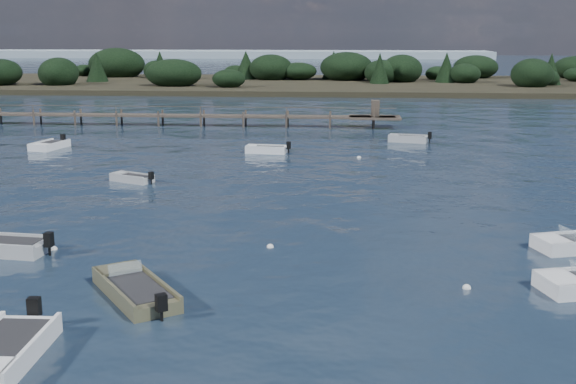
# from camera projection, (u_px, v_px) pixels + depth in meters

# --- Properties ---
(ground) EXTENTS (400.00, 400.00, 0.00)m
(ground) POSITION_uv_depth(u_px,v_px,m) (336.00, 113.00, 83.03)
(ground) COLOR #152131
(ground) RESTS_ON ground
(tender_far_grey_b) EXTENTS (3.70, 2.03, 1.24)m
(tender_far_grey_b) POSITION_uv_depth(u_px,v_px,m) (408.00, 140.00, 61.79)
(tender_far_grey_b) COLOR #A4A9AB
(tender_far_grey_b) RESTS_ON ground
(tender_far_white) EXTENTS (3.55, 1.56, 1.20)m
(tender_far_white) POSITION_uv_depth(u_px,v_px,m) (266.00, 151.00, 56.31)
(tender_far_white) COLOR white
(tender_far_white) RESTS_ON ground
(dinghy_near_olive) EXTENTS (4.18, 4.89, 1.25)m
(dinghy_near_olive) POSITION_uv_depth(u_px,v_px,m) (135.00, 292.00, 25.96)
(dinghy_near_olive) COLOR #6B6747
(dinghy_near_olive) RESTS_ON ground
(tender_far_grey) EXTENTS (3.11, 2.22, 1.01)m
(tender_far_grey) POSITION_uv_depth(u_px,v_px,m) (132.00, 179.00, 45.68)
(tender_far_grey) COLOR #A4A9AB
(tender_far_grey) RESTS_ON ground
(dinghy_extra_b) EXTENTS (2.08, 4.66, 1.31)m
(dinghy_extra_b) POSITION_uv_depth(u_px,v_px,m) (4.00, 355.00, 20.94)
(dinghy_extra_b) COLOR white
(dinghy_extra_b) RESTS_ON ground
(dinghy_extra_a) EXTENTS (2.43, 3.90, 1.18)m
(dinghy_extra_a) POSITION_uv_depth(u_px,v_px,m) (50.00, 147.00, 58.37)
(dinghy_extra_a) COLOR white
(dinghy_extra_a) RESTS_ON ground
(buoy_b) EXTENTS (0.32, 0.32, 0.32)m
(buoy_b) POSITION_uv_depth(u_px,v_px,m) (467.00, 288.00, 26.81)
(buoy_b) COLOR white
(buoy_b) RESTS_ON ground
(buoy_c) EXTENTS (0.32, 0.32, 0.32)m
(buoy_c) POSITION_uv_depth(u_px,v_px,m) (54.00, 250.00, 31.56)
(buoy_c) COLOR white
(buoy_c) RESTS_ON ground
(buoy_e) EXTENTS (0.32, 0.32, 0.32)m
(buoy_e) POSITION_uv_depth(u_px,v_px,m) (359.00, 158.00, 54.20)
(buoy_e) COLOR white
(buoy_e) RESTS_ON ground
(buoy_extra_a) EXTENTS (0.32, 0.32, 0.32)m
(buoy_extra_a) POSITION_uv_depth(u_px,v_px,m) (270.00, 247.00, 31.88)
(buoy_extra_a) COLOR white
(buoy_extra_a) RESTS_ON ground
(jetty) EXTENTS (64.50, 3.20, 3.40)m
(jetty) POSITION_uv_depth(u_px,v_px,m) (119.00, 115.00, 72.80)
(jetty) COLOR #4D4238
(jetty) RESTS_ON ground
(far_headland) EXTENTS (190.00, 40.00, 5.80)m
(far_headland) POSITION_uv_depth(u_px,v_px,m) (490.00, 76.00, 119.59)
(far_headland) COLOR black
(far_headland) RESTS_ON ground
(distant_haze) EXTENTS (280.00, 20.00, 2.40)m
(distant_haze) POSITION_uv_depth(u_px,v_px,m) (88.00, 57.00, 255.27)
(distant_haze) COLOR #8EA3AF
(distant_haze) RESTS_ON ground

